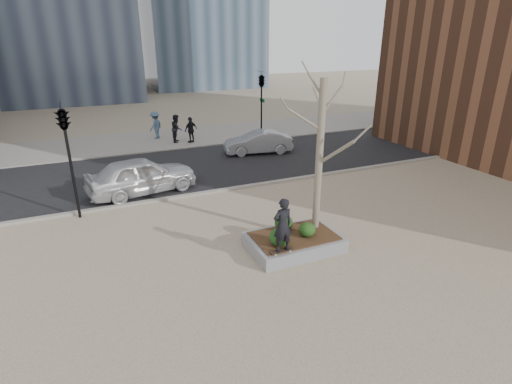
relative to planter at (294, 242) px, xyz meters
name	(u,v)px	position (x,y,z in m)	size (l,w,h in m)	color
ground	(267,254)	(-1.00, 0.00, -0.23)	(120.00, 120.00, 0.00)	tan
street	(188,168)	(-1.00, 10.00, -0.21)	(60.00, 8.00, 0.02)	black
far_sidewalk	(161,139)	(-1.00, 17.00, -0.21)	(60.00, 6.00, 0.02)	gray
planter	(294,242)	(0.00, 0.00, 0.00)	(3.00, 2.00, 0.45)	gray
planter_mulch	(294,236)	(0.00, 0.00, 0.25)	(2.70, 1.70, 0.04)	#382314
sycamore_tree	(321,133)	(1.00, 0.30, 3.56)	(2.80, 2.80, 6.60)	gray
shrub_left	(280,237)	(-0.75, -0.38, 0.55)	(0.66, 0.66, 0.56)	#193B12
shrub_middle	(284,223)	(-0.13, 0.51, 0.53)	(0.62, 0.62, 0.53)	#133611
shrub_right	(307,230)	(0.36, -0.21, 0.50)	(0.55, 0.55, 0.47)	#163D13
skateboard	(282,252)	(-0.87, -0.78, 0.26)	(0.78, 0.20, 0.07)	black
skateboarder	(283,225)	(-0.87, -0.78, 1.16)	(0.63, 0.41, 1.72)	black
police_car	(142,175)	(-3.77, 7.26, 0.61)	(1.93, 4.81, 1.64)	silver
car_silver	(258,142)	(3.69, 11.11, 0.46)	(1.41, 4.06, 1.34)	gray
car_third	(407,122)	(16.49, 12.36, 0.40)	(1.69, 4.15, 1.20)	#545760
pedestrian_a	(177,128)	(-0.13, 15.83, 0.71)	(0.89, 0.69, 1.82)	black
pedestrian_b	(156,125)	(-1.24, 17.34, 0.73)	(1.20, 0.69, 1.87)	#435F7A
pedestrian_c	(191,130)	(0.69, 15.28, 0.65)	(1.00, 0.42, 1.70)	black
traffic_light_near	(71,163)	(-6.50, 5.60, 2.02)	(0.60, 2.48, 4.50)	black
traffic_light_far	(261,106)	(5.50, 14.60, 2.02)	(0.60, 2.48, 4.50)	black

